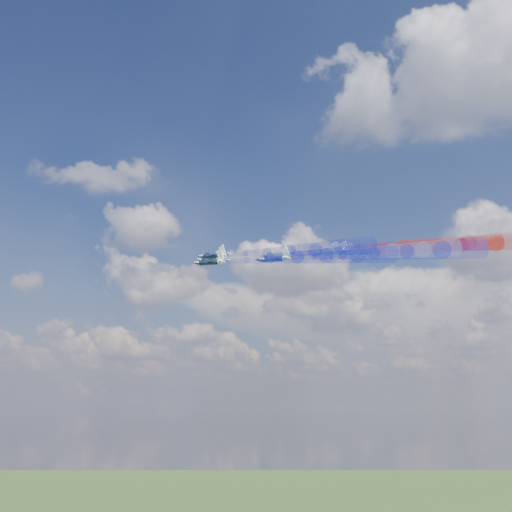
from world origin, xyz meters
The scene contains 16 objects.
jet_lead centered at (-25.41, 0.66, 138.70)m, with size 10.19×12.73×3.40m, color black, non-canonical shape.
trail_lead centered at (3.31, -6.58, 134.73)m, with size 4.24×48.51×4.24m, color white, non-canonical shape.
jet_inner_left centered at (-14.16, -12.78, 135.66)m, with size 10.19×12.73×3.40m, color black, non-canonical shape.
trail_inner_left centered at (14.56, -20.02, 131.69)m, with size 4.24×48.51×4.24m, color #1A27DD, non-canonical shape.
jet_inner_right centered at (-8.58, 10.42, 139.73)m, with size 10.19×12.73×3.40m, color black, non-canonical shape.
trail_inner_right centered at (20.13, 3.18, 135.76)m, with size 4.24×48.51×4.24m, color red, non-canonical shape.
jet_outer_left centered at (-4.40, -26.52, 129.99)m, with size 10.19×12.73×3.40m, color black, non-canonical shape.
trail_outer_left centered at (24.32, -33.76, 126.02)m, with size 4.24×48.51×4.24m, color #1A27DD, non-canonical shape.
jet_center_third centered at (1.08, -4.25, 134.72)m, with size 10.19×12.73×3.40m, color black, non-canonical shape.
trail_center_third centered at (29.79, -11.49, 130.75)m, with size 4.24×48.51×4.24m, color white, non-canonical shape.
jet_outer_right centered at (5.55, 15.15, 139.81)m, with size 10.19×12.73×3.40m, color black, non-canonical shape.
trail_outer_right centered at (34.26, 7.92, 135.84)m, with size 4.24×48.51×4.24m, color red, non-canonical shape.
jet_rear_left centered at (10.16, -20.38, 130.14)m, with size 10.19×12.73×3.40m, color black, non-canonical shape.
trail_rear_left centered at (38.88, -27.61, 126.17)m, with size 4.24×48.51×4.24m, color #1A27DD, non-canonical shape.
jet_rear_right centered at (14.90, 1.86, 135.72)m, with size 10.19×12.73×3.40m, color black, non-canonical shape.
trail_rear_right centered at (43.62, -5.38, 131.75)m, with size 4.24×48.51×4.24m, color red, non-canonical shape.
Camera 1 is at (89.03, -146.77, 95.26)m, focal length 44.65 mm.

